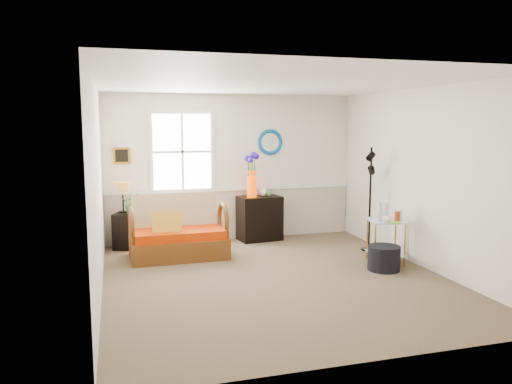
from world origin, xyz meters
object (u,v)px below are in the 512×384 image
object	(u,v)px
lamp_stand	(125,231)
side_table	(386,242)
floor_lamp	(370,199)
loveseat	(178,227)
ottoman	(384,258)
cabinet	(259,218)

from	to	relation	value
lamp_stand	side_table	xyz separation A→B (m)	(3.74, -1.97, 0.03)
lamp_stand	floor_lamp	bearing A→B (deg)	-17.30
loveseat	floor_lamp	world-z (taller)	floor_lamp
ottoman	cabinet	bearing A→B (deg)	117.13
side_table	loveseat	bearing A→B (deg)	158.15
loveseat	ottoman	bearing A→B (deg)	-29.87
cabinet	side_table	world-z (taller)	cabinet
side_table	ottoman	xyz separation A→B (m)	(-0.21, -0.32, -0.15)
floor_lamp	ottoman	world-z (taller)	floor_lamp
loveseat	floor_lamp	distance (m)	3.14
floor_lamp	side_table	bearing A→B (deg)	-124.98
loveseat	side_table	world-z (taller)	loveseat
floor_lamp	ottoman	distance (m)	1.33
lamp_stand	cabinet	size ratio (longest dim) A/B	0.76
side_table	ottoman	world-z (taller)	side_table
lamp_stand	cabinet	world-z (taller)	cabinet
lamp_stand	loveseat	bearing A→B (deg)	-45.00
side_table	ottoman	size ratio (longest dim) A/B	1.44
cabinet	loveseat	bearing A→B (deg)	-159.54
cabinet	floor_lamp	size ratio (longest dim) A/B	0.47
cabinet	floor_lamp	bearing A→B (deg)	-45.32
lamp_stand	floor_lamp	xyz separation A→B (m)	(3.88, -1.21, 0.55)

